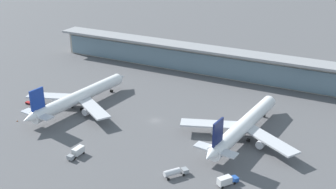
# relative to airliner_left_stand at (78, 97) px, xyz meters

# --- Properties ---
(ground_plane) EXTENTS (1200.00, 1200.00, 0.00)m
(ground_plane) POSITION_rel_airliner_left_stand_xyz_m (37.07, 4.54, -5.30)
(ground_plane) COLOR #515154
(airliner_left_stand) EXTENTS (48.43, 63.27, 16.84)m
(airliner_left_stand) POSITION_rel_airliner_left_stand_xyz_m (0.00, 0.00, 0.00)
(airliner_left_stand) COLOR white
(airliner_left_stand) RESTS_ON ground
(airliner_centre_stand) EXTENTS (48.40, 63.27, 16.84)m
(airliner_centre_stand) POSITION_rel_airliner_left_stand_xyz_m (74.79, 6.72, 0.00)
(airliner_centre_stand) COLOR white
(airliner_centre_stand) RESTS_ON ground
(service_truck_near_nose_red) EXTENTS (6.91, 2.40, 2.70)m
(service_truck_near_nose_red) POSITION_rel_airliner_left_stand_xyz_m (-22.50, -6.98, -4.50)
(service_truck_near_nose_red) COLOR #B21E1E
(service_truck_near_nose_red) RESTS_ON ground
(service_truck_under_wing_grey) EXTENTS (6.96, 8.23, 2.95)m
(service_truck_under_wing_grey) POSITION_rel_airliner_left_stand_xyz_m (63.02, -29.13, -3.60)
(service_truck_under_wing_grey) COLOR gray
(service_truck_under_wing_grey) RESTS_ON ground
(service_truck_mid_apron_grey) EXTENTS (2.69, 7.41, 3.10)m
(service_truck_mid_apron_grey) POSITION_rel_airliner_left_stand_xyz_m (25.82, -33.73, -3.61)
(service_truck_mid_apron_grey) COLOR gray
(service_truck_mid_apron_grey) RESTS_ON ground
(service_truck_by_tail_blue) EXTENTS (6.00, 7.33, 3.10)m
(service_truck_by_tail_blue) POSITION_rel_airliner_left_stand_xyz_m (79.89, -25.79, -3.61)
(service_truck_by_tail_blue) COLOR #234C9E
(service_truck_by_tail_blue) RESTS_ON ground
(terminal_building) EXTENTS (196.43, 12.80, 15.20)m
(terminal_building) POSITION_rel_airliner_left_stand_xyz_m (37.07, 69.71, 2.56)
(terminal_building) COLOR #9E998E
(terminal_building) RESTS_ON ground
(safety_cone_alpha) EXTENTS (0.62, 0.62, 0.70)m
(safety_cone_alpha) POSITION_rel_airliner_left_stand_xyz_m (-14.69, -23.03, -4.99)
(safety_cone_alpha) COLOR orange
(safety_cone_alpha) RESTS_ON ground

